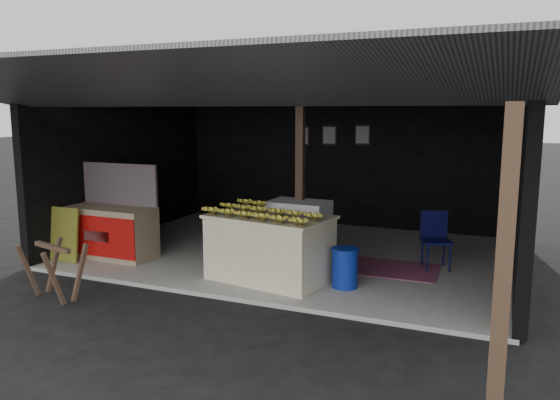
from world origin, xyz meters
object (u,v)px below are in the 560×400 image
at_px(water_barrel, 345,269).
at_px(plastic_chair, 435,235).
at_px(neighbor_stall, 111,229).
at_px(banana_table, 270,247).
at_px(white_crate, 299,233).
at_px(sawhorse, 54,265).

bearing_deg(water_barrel, plastic_chair, 55.81).
bearing_deg(neighbor_stall, plastic_chair, 16.28).
bearing_deg(neighbor_stall, banana_table, -1.92).
height_order(white_crate, neighbor_stall, neighbor_stall).
relative_size(white_crate, neighbor_stall, 0.66).
distance_m(banana_table, plastic_chair, 2.58).
bearing_deg(water_barrel, sawhorse, -152.03).
xyz_separation_m(neighbor_stall, sawhorse, (0.59, -1.82, -0.06)).
relative_size(sawhorse, plastic_chair, 0.91).
distance_m(water_barrel, plastic_chair, 1.78).
height_order(neighbor_stall, plastic_chair, neighbor_stall).
distance_m(banana_table, sawhorse, 2.87).
bearing_deg(plastic_chair, banana_table, -165.66).
height_order(banana_table, water_barrel, banana_table).
relative_size(white_crate, plastic_chair, 1.15).
bearing_deg(white_crate, banana_table, -94.77).
height_order(neighbor_stall, water_barrel, neighbor_stall).
relative_size(banana_table, neighbor_stall, 1.20).
xyz_separation_m(white_crate, sawhorse, (-2.40, -2.58, -0.10)).
xyz_separation_m(banana_table, plastic_chair, (2.07, 1.54, 0.04)).
bearing_deg(white_crate, sawhorse, -130.90).
height_order(neighbor_stall, sawhorse, neighbor_stall).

